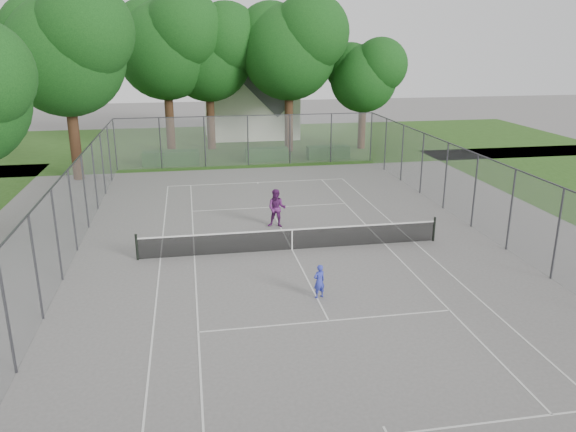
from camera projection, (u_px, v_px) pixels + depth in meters
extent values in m
plane|color=#64615F|center=(292.00, 250.00, 23.86)|extent=(120.00, 120.00, 0.00)
cube|color=#224513|center=(237.00, 143.00, 48.26)|extent=(60.00, 20.00, 0.00)
cube|color=silver|center=(257.00, 182.00, 35.02)|extent=(10.97, 0.06, 0.01)
cube|color=silver|center=(160.00, 258.00, 22.94)|extent=(0.06, 23.77, 0.01)
cube|color=silver|center=(414.00, 242.00, 24.78)|extent=(0.06, 23.77, 0.01)
cube|color=silver|center=(194.00, 256.00, 23.17)|extent=(0.06, 23.77, 0.01)
cube|color=silver|center=(384.00, 244.00, 24.55)|extent=(0.06, 23.77, 0.01)
cube|color=silver|center=(329.00, 321.00, 17.86)|extent=(8.23, 0.06, 0.01)
cube|color=silver|center=(270.00, 207.00, 29.87)|extent=(8.23, 0.06, 0.01)
cube|color=silver|center=(292.00, 250.00, 23.86)|extent=(0.06, 12.80, 0.01)
cube|color=silver|center=(386.00, 431.00, 12.85)|extent=(0.06, 0.30, 0.01)
cube|color=silver|center=(258.00, 183.00, 34.88)|extent=(0.06, 0.30, 0.01)
cylinder|color=black|center=(137.00, 247.00, 22.63)|extent=(0.10, 0.10, 1.10)
cylinder|color=black|center=(434.00, 229.00, 24.77)|extent=(0.10, 0.10, 1.10)
cube|color=black|center=(292.00, 240.00, 23.73)|extent=(12.67, 0.01, 0.86)
cube|color=silver|center=(292.00, 230.00, 23.59)|extent=(12.77, 0.03, 0.06)
cube|color=silver|center=(292.00, 240.00, 23.73)|extent=(0.05, 0.02, 0.88)
cylinder|color=#38383D|center=(115.00, 145.00, 37.78)|extent=(0.08, 0.08, 3.50)
cylinder|color=#38383D|center=(371.00, 137.00, 40.80)|extent=(0.08, 0.08, 3.50)
cube|color=slate|center=(248.00, 141.00, 39.29)|extent=(18.00, 0.02, 3.50)
cube|color=slate|center=(65.00, 222.00, 21.83)|extent=(0.02, 34.00, 3.50)
cube|color=slate|center=(492.00, 200.00, 24.84)|extent=(0.02, 34.00, 3.50)
cube|color=#38383D|center=(247.00, 116.00, 38.76)|extent=(18.00, 0.05, 0.05)
cube|color=#38383D|center=(60.00, 179.00, 21.30)|extent=(0.05, 34.00, 0.05)
cube|color=#38383D|center=(496.00, 161.00, 24.31)|extent=(0.05, 34.00, 0.05)
cylinder|color=#351F13|center=(170.00, 119.00, 43.71)|extent=(0.67, 0.67, 5.14)
sphere|color=#0F3710|center=(165.00, 51.00, 42.16)|extent=(7.31, 7.31, 7.31)
sphere|color=#0F3710|center=(184.00, 30.00, 40.94)|extent=(5.85, 5.85, 5.85)
sphere|color=#0F3710|center=(148.00, 36.00, 42.47)|extent=(5.48, 5.48, 5.48)
cylinder|color=#351F13|center=(211.00, 119.00, 45.07)|extent=(0.65, 0.65, 4.81)
sphere|color=#0F3710|center=(208.00, 57.00, 43.62)|extent=(6.84, 6.84, 6.84)
sphere|color=#0F3710|center=(226.00, 39.00, 42.47)|extent=(5.47, 5.47, 5.47)
sphere|color=#0F3710|center=(192.00, 43.00, 43.91)|extent=(5.13, 5.13, 5.13)
cylinder|color=#351F13|center=(289.00, 119.00, 44.14)|extent=(0.66, 0.66, 5.06)
sphere|color=#0F3710|center=(289.00, 52.00, 42.62)|extent=(7.19, 7.19, 7.19)
sphere|color=#0F3710|center=(311.00, 32.00, 41.41)|extent=(5.76, 5.76, 5.76)
sphere|color=#0F3710|center=(271.00, 38.00, 42.93)|extent=(5.40, 5.40, 5.40)
cylinder|color=#351F13|center=(362.00, 126.00, 45.41)|extent=(0.61, 0.61, 3.71)
sphere|color=#0F3710|center=(364.00, 79.00, 44.29)|extent=(5.28, 5.28, 5.28)
sphere|color=#0F3710|center=(380.00, 65.00, 43.40)|extent=(4.23, 4.23, 4.23)
sphere|color=#0F3710|center=(350.00, 68.00, 44.51)|extent=(3.96, 3.96, 3.96)
cylinder|color=#351F13|center=(75.00, 140.00, 35.17)|extent=(0.66, 0.66, 5.05)
sphere|color=#0F3710|center=(65.00, 56.00, 33.65)|extent=(7.18, 7.18, 7.18)
sphere|color=#0F3710|center=(85.00, 31.00, 32.45)|extent=(5.74, 5.74, 5.74)
sphere|color=#0F3710|center=(44.00, 38.00, 33.96)|extent=(5.38, 5.38, 5.38)
cube|color=#194215|center=(171.00, 158.00, 39.85)|extent=(3.96, 1.19, 0.99)
cube|color=#194215|center=(267.00, 154.00, 41.09)|extent=(3.07, 0.88, 0.96)
cube|color=#194215|center=(328.00, 152.00, 41.88)|extent=(3.12, 1.14, 0.94)
cube|color=white|center=(250.00, 103.00, 50.85)|extent=(8.07, 6.05, 6.05)
cube|color=#444449|center=(250.00, 68.00, 49.93)|extent=(7.99, 6.25, 7.99)
imported|color=#2E37AE|center=(319.00, 281.00, 19.30)|extent=(0.52, 0.43, 1.22)
imported|color=#5E2163|center=(277.00, 208.00, 26.52)|extent=(1.07, 0.95, 1.84)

